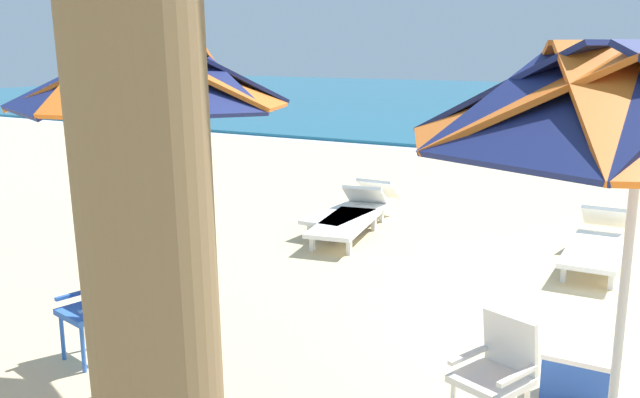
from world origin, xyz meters
name	(u,v)px	position (x,y,z in m)	size (l,w,h in m)	color
plastic_chair_0	(497,370)	(-0.99, -2.20, 0.50)	(0.57, 0.59, 0.87)	white
beach_umbrella_1	(152,83)	(-3.55, -2.69, 2.40)	(2.11, 2.11, 2.74)	silver
plastic_chair_1	(96,303)	(-4.35, -2.66, 0.50)	(0.53, 0.55, 0.87)	blue
sun_lounger_1	(598,244)	(-0.93, 2.22, 0.28)	(0.67, 2.16, 0.62)	white
sun_lounger_2	(349,217)	(-4.22, 1.89, 0.28)	(1.00, 2.22, 0.62)	white
sun_lounger_3	(354,208)	(-4.42, 2.44, 0.28)	(0.70, 2.16, 0.62)	white
cooler_box	(577,377)	(-0.58, -1.42, 0.20)	(0.50, 0.34, 0.40)	blue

